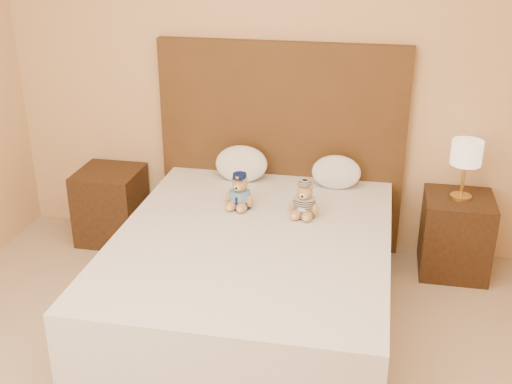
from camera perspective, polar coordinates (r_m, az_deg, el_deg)
room_walls at (r=2.68m, az=-3.68°, el=13.28°), size 4.04×4.52×2.72m
bed at (r=3.91m, az=-0.32°, el=-7.43°), size 1.60×2.00×0.55m
headboard at (r=4.61m, az=2.20°, el=4.02°), size 1.75×0.08×1.50m
nightstand_left at (r=4.94m, az=-12.74°, el=-1.13°), size 0.45×0.45×0.55m
nightstand_right at (r=4.59m, az=17.31°, el=-3.65°), size 0.45×0.45×0.55m
lamp at (r=4.37m, az=18.19°, el=3.09°), size 0.20×0.20×0.40m
teddy_police at (r=4.07m, az=-1.45°, el=0.10°), size 0.23×0.22×0.23m
teddy_prisoner at (r=3.97m, az=4.33°, el=-0.67°), size 0.22×0.22×0.23m
pillow_left at (r=4.51m, az=-1.31°, el=2.66°), size 0.37×0.24×0.26m
pillow_right at (r=4.43m, az=7.15°, el=1.89°), size 0.34×0.22×0.24m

